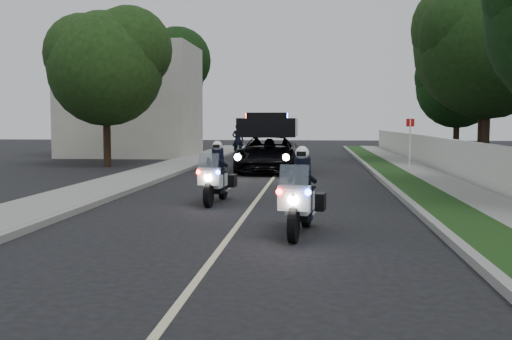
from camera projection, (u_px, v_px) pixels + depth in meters
The scene contains 20 objects.
ground at pixel (227, 241), 10.95m from camera, with size 120.00×120.00×0.00m, color black.
curb_right at pixel (386, 183), 20.45m from camera, with size 0.20×60.00×0.15m, color gray.
grass_verge at pixel (407, 183), 20.38m from camera, with size 1.20×60.00×0.16m, color #193814.
sidewalk_right at pixel (446, 184), 20.25m from camera, with size 1.40×60.00×0.16m, color gray.
property_wall at pixel (476, 164), 20.10m from camera, with size 0.22×60.00×1.50m, color beige.
curb_left at pixel (155, 181), 21.26m from camera, with size 0.20×60.00×0.15m, color gray.
sidewalk_left at pixel (126, 180), 21.37m from camera, with size 2.00×60.00×0.16m, color gray.
building_far at pixel (132, 101), 37.44m from camera, with size 8.00×6.00×7.00m, color #A8A396.
lane_marking at pixel (269, 184), 20.86m from camera, with size 0.12×50.00×0.01m, color #BFB78C.
police_moto_left at pixel (216, 203), 15.99m from camera, with size 0.70×1.99×1.69m, color silver, non-canonical shape.
police_moto_right at pixel (301, 234), 11.56m from camera, with size 0.71×2.04×1.73m, color white, non-canonical shape.
police_suv at pixel (269, 172), 25.98m from camera, with size 2.64×5.70×2.77m, color black.
bicycle at pixel (238, 159), 34.41m from camera, with size 0.54×1.55×0.81m, color black.
cyclist at pixel (238, 159), 34.41m from camera, with size 0.67×0.45×1.86m, color black.
sign_post at pixel (409, 169), 27.45m from camera, with size 0.38×0.38×2.42m, color red, non-canonical shape.
tree_right_c at pixel (485, 167), 28.70m from camera, with size 6.46×6.46×10.77m, color black, non-canonical shape.
tree_right_d at pixel (480, 165), 29.91m from camera, with size 6.93×6.93×11.56m, color #1F3A13, non-canonical shape.
tree_right_e at pixel (456, 157), 36.46m from camera, with size 5.03×5.03×8.38m, color #123410, non-canonical shape.
tree_left_near at pixel (108, 167), 28.85m from camera, with size 5.53×5.53×9.22m, color #1E3D14, non-canonical shape.
tree_left_far at pixel (161, 152), 42.64m from camera, with size 6.38×6.38×10.63m, color black, non-canonical shape.
Camera 1 is at (1.62, -10.69, 2.20)m, focal length 41.43 mm.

